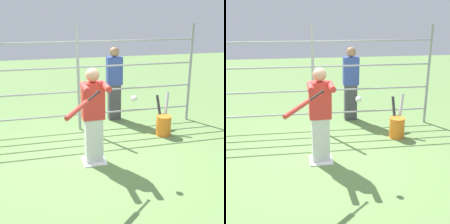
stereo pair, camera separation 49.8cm
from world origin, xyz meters
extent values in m
plane|color=#608447|center=(0.00, 0.00, 0.00)|extent=(24.00, 24.00, 0.00)
cube|color=white|center=(0.00, 0.00, 0.01)|extent=(0.40, 0.40, 0.02)
cylinder|color=#939399|center=(-2.58, -1.60, 1.12)|extent=(0.06, 0.06, 2.24)
cylinder|color=#939399|center=(0.00, -1.60, 1.12)|extent=(0.06, 0.06, 2.24)
cylinder|color=#939399|center=(0.00, -1.60, 0.34)|extent=(5.17, 0.04, 0.04)
cylinder|color=#939399|center=(0.00, -1.60, 0.86)|extent=(5.17, 0.04, 0.04)
cylinder|color=#939399|center=(0.00, -1.60, 1.38)|extent=(5.17, 0.04, 0.04)
cylinder|color=#939399|center=(0.00, -1.60, 1.90)|extent=(5.17, 0.04, 0.04)
cube|color=silver|center=(0.00, 0.00, 0.40)|extent=(0.30, 0.19, 0.79)
cube|color=red|center=(0.00, 0.00, 1.11)|extent=(0.37, 0.21, 0.62)
sphere|color=tan|center=(0.00, 0.00, 1.54)|extent=(0.22, 0.22, 0.22)
cylinder|color=red|center=(-0.16, 0.22, 1.39)|extent=(0.10, 0.44, 0.10)
cylinder|color=red|center=(0.16, 0.22, 1.39)|extent=(0.10, 0.44, 0.10)
sphere|color=black|center=(0.00, 0.44, 1.37)|extent=(0.05, 0.05, 0.05)
cylinder|color=black|center=(0.11, 0.57, 1.34)|extent=(0.25, 0.29, 0.09)
cylinder|color=red|center=(0.39, 0.90, 1.26)|extent=(0.39, 0.45, 0.15)
sphere|color=white|center=(-0.55, 0.48, 1.24)|extent=(0.10, 0.10, 0.10)
cylinder|color=orange|center=(-1.65, -0.82, 0.21)|extent=(0.31, 0.31, 0.42)
torus|color=orange|center=(-1.65, -0.82, 0.42)|extent=(0.32, 0.32, 0.01)
cylinder|color=#B2B2B7|center=(-1.76, -0.99, 0.44)|extent=(0.24, 0.31, 0.83)
cylinder|color=black|center=(-1.70, -1.17, 0.36)|extent=(0.14, 0.62, 0.69)
cube|color=#3F3F47|center=(-0.91, -2.06, 0.43)|extent=(0.28, 0.18, 0.85)
cube|color=#334799|center=(-0.91, -2.06, 1.18)|extent=(0.36, 0.20, 0.64)
sphere|color=#9E7051|center=(-0.91, -2.06, 1.61)|extent=(0.22, 0.22, 0.22)
camera|label=1|loc=(0.92, 4.82, 2.54)|focal=50.00mm
camera|label=2|loc=(0.43, 4.92, 2.54)|focal=50.00mm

